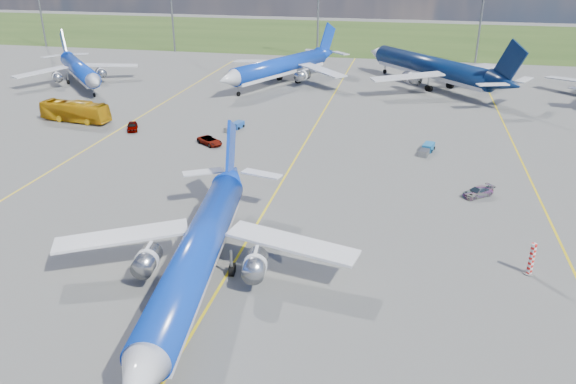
% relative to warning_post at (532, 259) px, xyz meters
% --- Properties ---
extents(ground, '(400.00, 400.00, 0.00)m').
position_rel_warning_post_xyz_m(ground, '(-26.00, -8.00, -1.50)').
color(ground, '#575755').
rests_on(ground, ground).
extents(grass_strip, '(400.00, 80.00, 0.01)m').
position_rel_warning_post_xyz_m(grass_strip, '(-26.00, 142.00, -1.50)').
color(grass_strip, '#2D4719').
rests_on(grass_strip, ground).
extents(taxiway_lines, '(60.25, 160.00, 0.02)m').
position_rel_warning_post_xyz_m(taxiway_lines, '(-25.83, 19.70, -1.49)').
color(taxiway_lines, yellow).
rests_on(taxiway_lines, ground).
extents(floodlight_masts, '(202.20, 0.50, 22.70)m').
position_rel_warning_post_xyz_m(floodlight_masts, '(-16.00, 102.00, 11.06)').
color(floodlight_masts, slate).
rests_on(floodlight_masts, ground).
extents(warning_post, '(0.50, 0.50, 3.00)m').
position_rel_warning_post_xyz_m(warning_post, '(0.00, 0.00, 0.00)').
color(warning_post, red).
rests_on(warning_post, ground).
extents(bg_jet_nw, '(44.31, 44.91, 9.39)m').
position_rel_warning_post_xyz_m(bg_jet_nw, '(-78.85, 58.89, -1.50)').
color(bg_jet_nw, '#0D37B7').
rests_on(bg_jet_nw, ground).
extents(bg_jet_nnw, '(44.85, 49.54, 10.57)m').
position_rel_warning_post_xyz_m(bg_jet_nnw, '(-38.18, 68.79, -1.50)').
color(bg_jet_nnw, '#0D37B7').
rests_on(bg_jet_nnw, ground).
extents(bg_jet_n, '(55.45, 56.66, 11.82)m').
position_rel_warning_post_xyz_m(bg_jet_n, '(-7.60, 72.62, -1.50)').
color(bg_jet_n, '#071B41').
rests_on(bg_jet_n, ground).
extents(main_airliner, '(33.05, 40.71, 9.78)m').
position_rel_warning_post_xyz_m(main_airliner, '(-27.52, -8.39, -1.50)').
color(main_airliner, '#0D37B7').
rests_on(main_airliner, ground).
extents(apron_bus, '(12.44, 4.40, 3.39)m').
position_rel_warning_post_xyz_m(apron_bus, '(-65.10, 34.33, 0.20)').
color(apron_bus, '#CA8D0B').
rests_on(apron_bus, ground).
extents(service_car_a, '(3.04, 4.17, 1.32)m').
position_rel_warning_post_xyz_m(service_car_a, '(-53.67, 31.72, -0.84)').
color(service_car_a, '#999999').
rests_on(service_car_a, ground).
extents(service_car_b, '(4.67, 4.09, 1.20)m').
position_rel_warning_post_xyz_m(service_car_b, '(-39.44, 27.68, -0.90)').
color(service_car_b, '#999999').
rests_on(service_car_b, ground).
extents(service_car_c, '(4.08, 3.73, 1.15)m').
position_rel_warning_post_xyz_m(service_car_c, '(-2.91, 16.57, -0.93)').
color(service_car_c, '#999999').
rests_on(service_car_c, ground).
extents(baggage_tug_w, '(2.32, 4.74, 1.03)m').
position_rel_warning_post_xyz_m(baggage_tug_w, '(-8.51, 30.95, -1.02)').
color(baggage_tug_w, '#1B67A2').
rests_on(baggage_tug_w, ground).
extents(baggage_tug_c, '(2.27, 4.56, 0.99)m').
position_rel_warning_post_xyz_m(baggage_tug_c, '(-38.09, 35.64, -1.04)').
color(baggage_tug_c, '#194797').
rests_on(baggage_tug_c, ground).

